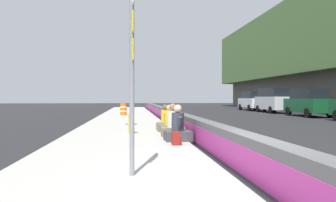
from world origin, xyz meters
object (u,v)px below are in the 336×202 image
Objects in this scene: seated_person_far at (165,121)px; parked_car_midline at (273,100)px; seated_person_rear at (169,123)px; construction_barrel at (123,109)px; parked_car_far at (252,101)px; fire_hydrant at (131,122)px; seated_person_middle at (173,126)px; parked_car_fourth at (308,102)px; route_sign_post at (132,62)px; seated_person_foreground at (178,129)px; backpack at (176,138)px.

seated_person_far is 0.22× the size of parked_car_midline.
seated_person_far is (1.12, 0.04, -0.00)m from seated_person_rear.
parked_car_far is at bearing -55.98° from construction_barrel.
parked_car_midline reaches higher than fire_hydrant.
parked_car_fourth is at bearing -46.91° from seated_person_middle.
route_sign_post reaches higher than seated_person_rear.
parked_car_far is at bearing -32.42° from fire_hydrant.
seated_person_middle reaches higher than seated_person_foreground.
construction_barrel is 15.26m from parked_car_fourth.
seated_person_rear is at bearing -79.22° from fire_hydrant.
parked_car_fourth is at bearing 179.69° from parked_car_midline.
seated_person_middle is (-0.98, -1.54, -0.07)m from fire_hydrant.
parked_car_midline reaches higher than seated_person_rear.
construction_barrel is at bearing 9.11° from seated_person_middle.
parked_car_midline is (24.06, -14.55, -0.88)m from route_sign_post.
seated_person_far is (1.42, -1.53, -0.10)m from fire_hydrant.
seated_person_foreground is (4.32, -1.52, -1.72)m from route_sign_post.
seated_person_rear is at bearing 142.93° from parked_car_midline.
parked_car_far is (22.92, -14.56, 0.60)m from fire_hydrant.
parked_car_far is at bearing -26.25° from route_sign_post.
parked_car_midline is (17.50, -14.56, 0.77)m from fire_hydrant.
route_sign_post reaches higher than parked_car_fourth.
seated_person_rear is (2.54, -0.03, -0.02)m from seated_person_foreground.
route_sign_post is 3.20× the size of seated_person_far.
fire_hydrant is at bearing 132.89° from seated_person_far.
route_sign_post reaches higher than seated_person_middle.
fire_hydrant is 3.40m from backpack.
parked_car_fourth reaches higher than seated_person_middle.
backpack is 0.08× the size of parked_car_fourth.
seated_person_far is 0.23× the size of parked_car_far.
seated_person_foreground reaches higher than backpack.
parked_car_far is (10.26, -15.20, 0.56)m from construction_barrel.
seated_person_rear reaches higher than backpack.
route_sign_post is 19.30m from construction_barrel.
seated_person_rear is at bearing 150.13° from parked_car_far.
parked_car_fourth is (17.74, -14.51, -1.05)m from route_sign_post.
parked_car_midline reaches higher than backpack.
parked_car_far reaches higher than seated_person_middle.
seated_person_foreground is 3.66m from seated_person_far.
route_sign_post is 0.70× the size of parked_car_midline.
construction_barrel is at bearing 8.33° from seated_person_foreground.
construction_barrel is 0.18× the size of parked_car_midline.
fire_hydrant is at bearing 0.15° from route_sign_post.
parked_car_fourth is 11.74m from parked_car_far.
parked_car_fourth is 0.94× the size of parked_car_midline.
seated_person_middle is 1.07× the size of seated_person_rear.
parked_car_far reaches higher than construction_barrel.
fire_hydrant is 2.72m from seated_person_foreground.
parked_car_fourth is 1.01× the size of parked_car_far.
parked_car_midline reaches higher than seated_person_far.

